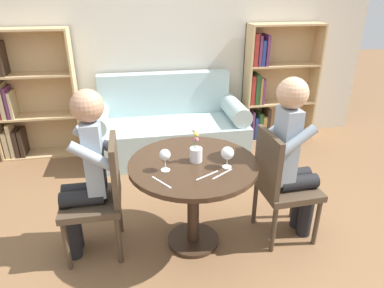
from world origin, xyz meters
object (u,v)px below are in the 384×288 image
Objects in this scene: flower_vase at (196,152)px; wine_glass_right at (227,153)px; couch at (168,129)px; bookshelf_right at (270,87)px; person_left at (85,171)px; bookshelf_left at (24,97)px; person_right at (293,156)px; chair_right at (280,182)px; wine_glass_left at (165,156)px; chair_left at (101,193)px.

wine_glass_right is at bearing -33.52° from flower_vase.
couch reaches higher than wine_glass_right.
bookshelf_right is 1.15× the size of person_left.
bookshelf_right reaches higher than couch.
bookshelf_left is 2.70m from wine_glass_right.
bookshelf_right is 1.12× the size of person_right.
person_right is (0.75, -1.64, 0.39)m from couch.
flower_vase is (1.61, -1.88, 0.07)m from bookshelf_left.
couch is 1.42m from bookshelf_right.
person_left reaches higher than flower_vase.
couch reaches higher than chair_right.
flower_vase reaches higher than wine_glass_left.
person_left is (-2.10, -1.84, 0.01)m from bookshelf_right.
bookshelf_right is 9.50× the size of wine_glass_right.
chair_right is at bearing -68.00° from couch.
chair_right is at bearing -40.38° from bookshelf_left.
flower_vase reaches higher than wine_glass_right.
wine_glass_right is (0.42, -0.03, -0.01)m from wine_glass_left.
wine_glass_left is (-0.21, -1.70, 0.51)m from couch.
couch is 1.66m from bookshelf_left.
couch is 1.22× the size of bookshelf_right.
bookshelf_left is (-1.59, 0.27, 0.40)m from couch.
chair_left is at bearing 83.74° from chair_right.
chair_left is 1.33m from chair_right.
person_left is 8.24× the size of wine_glass_right.
bookshelf_left is 2.47m from flower_vase.
person_right is at bearing -107.33° from bookshelf_right.
couch is 11.42× the size of wine_glass_left.
person_left is at bearing 84.41° from person_right.
bookshelf_left is at bearing 125.08° from wine_glass_left.
flower_vase is at bearing 146.48° from wine_glass_right.
bookshelf_right is at bearing -0.01° from bookshelf_left.
person_right reaches higher than person_left.
person_right is (1.42, -0.07, 0.21)m from chair_left.
wine_glass_left is at bearing 90.72° from person_right.
wine_glass_right is at bearing 97.75° from chair_right.
person_left is at bearing 83.96° from chair_right.
bookshelf_right is at bearing -20.12° from person_right.
person_left is 5.02× the size of flower_vase.
person_right is at bearing 9.65° from wine_glass_right.
chair_left is at bearing 176.92° from flower_vase.
wine_glass_left reaches higher than wine_glass_right.
bookshelf_left is 1.61× the size of chair_right.
person_left is at bearing -89.92° from chair_left.
bookshelf_right is 1.61× the size of chair_left.
flower_vase is (-1.32, -1.87, 0.11)m from bookshelf_right.
bookshelf_right is at bearing 131.10° from person_left.
chair_left and chair_right have the same top height.
bookshelf_right reaches higher than chair_right.
wine_glass_right is (1.81, -2.00, 0.10)m from bookshelf_left.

